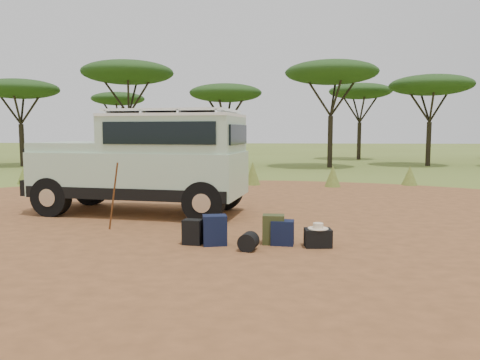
# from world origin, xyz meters

# --- Properties ---
(ground) EXTENTS (140.00, 140.00, 0.00)m
(ground) POSITION_xyz_m (0.00, 0.00, 0.00)
(ground) COLOR olive
(ground) RESTS_ON ground
(dirt_clearing) EXTENTS (23.00, 23.00, 0.01)m
(dirt_clearing) POSITION_xyz_m (0.00, 0.00, 0.00)
(dirt_clearing) COLOR #955830
(dirt_clearing) RESTS_ON ground
(grass_fringe) EXTENTS (36.60, 1.60, 0.90)m
(grass_fringe) POSITION_xyz_m (0.12, 8.67, 0.40)
(grass_fringe) COLOR olive
(grass_fringe) RESTS_ON ground
(acacia_treeline) EXTENTS (46.70, 13.20, 6.26)m
(acacia_treeline) POSITION_xyz_m (0.75, 19.81, 4.87)
(acacia_treeline) COLOR black
(acacia_treeline) RESTS_ON ground
(safari_vehicle) EXTENTS (5.58, 2.88, 2.59)m
(safari_vehicle) POSITION_xyz_m (-2.38, 2.39, 1.25)
(safari_vehicle) COLOR #B2D1B2
(safari_vehicle) RESTS_ON ground
(walking_staff) EXTENTS (0.33, 0.25, 1.44)m
(walking_staff) POSITION_xyz_m (-2.52, 0.29, 0.72)
(walking_staff) COLOR brown
(walking_staff) RESTS_ON ground
(backpack_black) EXTENTS (0.37, 0.30, 0.46)m
(backpack_black) POSITION_xyz_m (-0.68, -0.78, 0.23)
(backpack_black) COLOR black
(backpack_black) RESTS_ON ground
(backpack_navy) EXTENTS (0.48, 0.39, 0.55)m
(backpack_navy) POSITION_xyz_m (-0.26, -0.81, 0.28)
(backpack_navy) COLOR #111536
(backpack_navy) RESTS_ON ground
(backpack_olive) EXTENTS (0.40, 0.30, 0.55)m
(backpack_olive) POSITION_xyz_m (0.80, -0.65, 0.27)
(backpack_olive) COLOR #3E4620
(backpack_olive) RESTS_ON ground
(duffel_navy) EXTENTS (0.43, 0.34, 0.46)m
(duffel_navy) POSITION_xyz_m (0.97, -0.69, 0.23)
(duffel_navy) COLOR #111536
(duffel_navy) RESTS_ON ground
(hard_case) EXTENTS (0.49, 0.37, 0.33)m
(hard_case) POSITION_xyz_m (1.60, -0.81, 0.17)
(hard_case) COLOR black
(hard_case) RESTS_ON ground
(stuff_sack) EXTENTS (0.38, 0.38, 0.32)m
(stuff_sack) POSITION_xyz_m (0.37, -1.15, 0.16)
(stuff_sack) COLOR black
(stuff_sack) RESTS_ON ground
(safari_hat) EXTENTS (0.36, 0.36, 0.11)m
(safari_hat) POSITION_xyz_m (1.60, -0.81, 0.37)
(safari_hat) COLOR beige
(safari_hat) RESTS_ON hard_case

